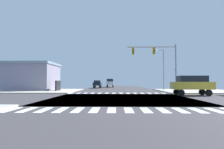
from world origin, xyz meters
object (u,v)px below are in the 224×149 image
at_px(suv_inner_5, 110,82).
at_px(bank_building, 19,77).
at_px(traffic_signal_mast, 157,57).
at_px(street_lamp, 162,66).
at_px(suv_leading_3, 192,84).
at_px(sedan_trailing_2, 97,84).

bearing_deg(suv_inner_5, bank_building, 46.74).
xyz_separation_m(traffic_signal_mast, street_lamp, (2.46, 6.76, -0.68)).
relative_size(suv_leading_3, sedan_trailing_2, 1.07).
height_order(bank_building, sedan_trailing_2, bank_building).
height_order(bank_building, suv_leading_3, bank_building).
height_order(street_lamp, suv_inner_5, street_lamp).
height_order(traffic_signal_mast, suv_leading_3, traffic_signal_mast).
height_order(sedan_trailing_2, suv_inner_5, suv_inner_5).
bearing_deg(bank_building, sedan_trailing_2, 41.57).
xyz_separation_m(bank_building, sedan_trailing_2, (13.19, 11.70, -1.40)).
xyz_separation_m(sedan_trailing_2, suv_inner_5, (3.00, 5.50, 0.28)).
xyz_separation_m(traffic_signal_mast, sedan_trailing_2, (-10.40, 18.55, -4.04)).
distance_m(suv_leading_3, suv_inner_5, 29.83).
bearing_deg(traffic_signal_mast, suv_leading_3, -50.46).
distance_m(traffic_signal_mast, street_lamp, 7.22).
bearing_deg(traffic_signal_mast, bank_building, 163.80).
bearing_deg(suv_leading_3, street_lamp, -176.19).
xyz_separation_m(street_lamp, suv_inner_5, (-9.86, 17.30, -3.08)).
relative_size(bank_building, suv_inner_5, 3.24).
relative_size(traffic_signal_mast, suv_leading_3, 1.51).
bearing_deg(bank_building, traffic_signal_mast, -16.20).
distance_m(street_lamp, suv_leading_3, 11.05).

